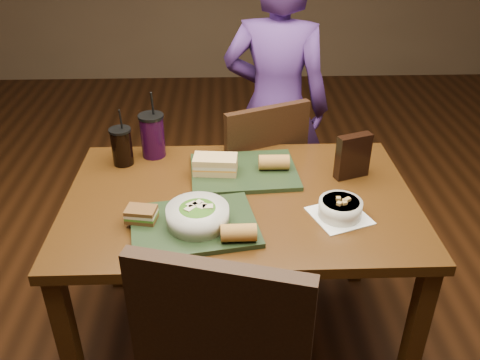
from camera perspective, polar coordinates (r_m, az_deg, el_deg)
name	(u,v)px	position (r m, az deg, el deg)	size (l,w,h in m)	color
ground	(240,337)	(2.39, 0.00, -17.20)	(6.00, 6.00, 0.00)	#381C0B
dining_table	(240,216)	(1.95, 0.00, -4.06)	(1.30, 0.85, 0.75)	#40250C
chair_far	(264,179)	(2.47, 2.74, 0.15)	(0.53, 0.54, 0.93)	black
diner	(276,108)	(2.66, 4.04, 8.08)	(0.55, 0.36, 1.51)	#4B2A75
tray_near	(194,225)	(1.74, -5.18, -5.10)	(0.42, 0.32, 0.02)	black
tray_far	(244,172)	(2.04, 0.44, 0.95)	(0.42, 0.32, 0.02)	black
salad_bowl	(198,215)	(1.71, -4.78, -3.88)	(0.21, 0.21, 0.07)	silver
soup_bowl	(340,208)	(1.80, 11.19, -3.11)	(0.24, 0.24, 0.07)	white
sandwich_near	(141,214)	(1.76, -11.02, -3.80)	(0.11, 0.09, 0.05)	#593819
sandwich_far	(215,164)	(2.01, -2.78, 1.76)	(0.18, 0.11, 0.07)	tan
baguette_near	(239,233)	(1.63, -0.15, -5.94)	(0.06, 0.06, 0.12)	#AD7533
baguette_far	(274,162)	(2.03, 3.83, 2.01)	(0.06, 0.06, 0.12)	#AD7533
cup_cola	(122,146)	(2.14, -13.13, 3.71)	(0.09, 0.09, 0.24)	black
cup_berry	(153,135)	(2.17, -9.79, 4.97)	(0.11, 0.11, 0.29)	black
chip_bag	(353,156)	(2.03, 12.56, 2.62)	(0.14, 0.04, 0.18)	black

